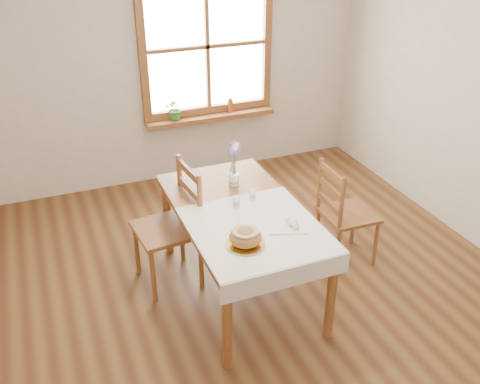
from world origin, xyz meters
The scene contains 18 objects.
ground centered at (0.00, 0.00, 0.00)m, with size 5.00×5.00×0.00m, color brown.
room_walls centered at (0.00, 0.00, 1.71)m, with size 4.60×5.10×2.65m.
window centered at (0.50, 2.47, 1.45)m, with size 1.46×0.08×1.46m.
window_sill centered at (0.50, 2.40, 0.69)m, with size 1.46×0.20×0.05m.
dining_table centered at (0.00, 0.30, 0.66)m, with size 0.90×1.60×0.75m.
table_linen centered at (0.00, 0.00, 0.76)m, with size 0.91×0.99×0.01m, color silver.
chair_left centered at (-0.50, 0.64, 0.51)m, with size 0.48×0.50×1.02m, color #955C2E, non-canonical shape.
chair_right centered at (1.02, 0.36, 0.46)m, with size 0.43×0.45×0.92m, color #955C2E, non-canonical shape.
bread_plate centered at (-0.15, -0.17, 0.77)m, with size 0.26×0.26×0.01m, color white.
bread_loaf centered at (-0.15, -0.17, 0.83)m, with size 0.22×0.22×0.12m, color #A3723A.
egg_napkin centered at (0.21, -0.06, 0.77)m, with size 0.27×0.23×0.01m, color silver.
eggs centered at (0.21, -0.06, 0.80)m, with size 0.21×0.19×0.05m, color white, non-canonical shape.
salt_shaker centered at (-0.02, 0.32, 0.81)m, with size 0.06×0.06×0.11m, color white.
pepper_shaker centered at (0.14, 0.38, 0.81)m, with size 0.05×0.05×0.10m, color white.
flower_vase centered at (0.10, 0.68, 0.80)m, with size 0.09×0.09×0.10m, color white.
lavender_bouquet centered at (0.10, 0.68, 0.99)m, with size 0.15×0.15×0.29m, color #6C579B, non-canonical shape.
potted_plant centered at (0.10, 2.40, 0.81)m, with size 0.22×0.24×0.19m, color #326E2C.
amber_bottle centered at (0.73, 2.40, 0.80)m, with size 0.06×0.06×0.16m, color #96541B.
Camera 1 is at (-1.30, -2.92, 2.79)m, focal length 40.00 mm.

